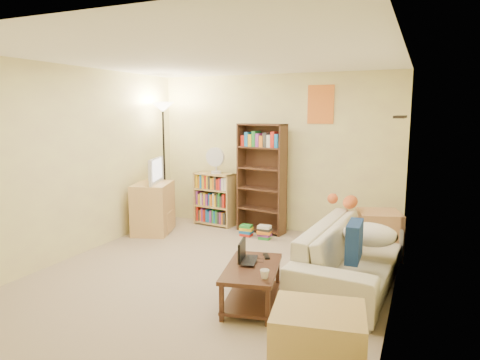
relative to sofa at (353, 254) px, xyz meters
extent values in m
plane|color=tan|center=(-1.55, -0.46, -0.33)|extent=(4.50, 4.50, 0.00)
cube|color=beige|center=(-1.55, 1.79, 0.92)|extent=(4.00, 0.04, 2.50)
cube|color=beige|center=(-1.55, -2.71, 0.92)|extent=(4.00, 0.04, 2.50)
cube|color=beige|center=(-3.55, -0.46, 0.92)|extent=(0.04, 4.50, 2.50)
cube|color=beige|center=(0.45, -0.46, 0.92)|extent=(0.04, 4.50, 2.50)
cube|color=white|center=(-1.55, -0.46, 2.17)|extent=(4.00, 4.50, 0.04)
cube|color=red|center=(-0.83, 1.78, 1.69)|extent=(0.40, 0.02, 0.58)
cube|color=black|center=(0.37, 0.84, 1.52)|extent=(0.12, 0.80, 0.03)
imported|color=beige|center=(0.00, 0.00, 0.00)|extent=(2.35, 1.17, 0.65)
cube|color=navy|center=(0.08, -0.49, 0.30)|extent=(0.14, 0.43, 0.39)
ellipsoid|color=white|center=(0.16, 0.04, 0.23)|extent=(0.60, 0.43, 0.26)
ellipsoid|color=orange|center=(-0.19, 0.87, 0.41)|extent=(0.42, 0.21, 0.17)
sphere|color=orange|center=(-0.43, 0.89, 0.43)|extent=(0.14, 0.14, 0.14)
cube|color=#482C1B|center=(-0.83, -1.00, 0.05)|extent=(0.68, 0.99, 0.04)
cube|color=#482C1B|center=(-0.83, -1.00, -0.25)|extent=(0.64, 0.94, 0.03)
cube|color=#482C1B|center=(-0.95, -1.43, -0.13)|extent=(0.04, 0.04, 0.40)
cube|color=#482C1B|center=(-0.53, -1.35, -0.13)|extent=(0.04, 0.04, 0.40)
cube|color=#482C1B|center=(-1.12, -0.66, -0.13)|extent=(0.04, 0.04, 0.40)
cube|color=#482C1B|center=(-0.70, -0.57, -0.13)|extent=(0.04, 0.04, 0.40)
imported|color=black|center=(-0.85, -0.89, 0.09)|extent=(0.43, 0.37, 0.03)
cube|color=white|center=(-0.97, -0.91, 0.19)|extent=(0.07, 0.30, 0.20)
imported|color=white|center=(-0.61, -1.24, 0.11)|extent=(0.14, 0.14, 0.08)
cube|color=black|center=(-0.79, -0.69, 0.08)|extent=(0.12, 0.16, 0.02)
cube|color=tan|center=(-3.25, 0.80, 0.07)|extent=(0.74, 0.87, 0.80)
imported|color=black|center=(-3.25, 0.80, 0.67)|extent=(0.75, 0.51, 0.40)
cube|color=#482D1B|center=(-1.68, 1.51, 0.54)|extent=(0.81, 0.38, 1.73)
cube|color=#D8B669|center=(-2.56, 1.59, 0.12)|extent=(0.72, 0.36, 0.89)
cylinder|color=silver|center=(-2.51, 1.57, 0.59)|extent=(0.18, 0.18, 0.04)
cylinder|color=silver|center=(-2.51, 1.57, 0.69)|extent=(0.02, 0.02, 0.18)
cylinder|color=silver|center=(-2.51, 1.54, 0.85)|extent=(0.32, 0.06, 0.32)
cylinder|color=black|center=(-3.28, 1.19, -0.31)|extent=(0.31, 0.31, 0.03)
cylinder|color=black|center=(-3.28, 1.19, 0.64)|extent=(0.03, 0.03, 1.94)
cone|color=#FFE9C6|center=(-3.28, 1.19, 1.66)|extent=(0.35, 0.35, 0.15)
cube|color=tan|center=(0.17, 1.03, -0.02)|extent=(0.66, 0.66, 0.61)
cube|color=tan|center=(0.06, -1.94, -0.06)|extent=(0.73, 0.64, 0.54)
cube|color=red|center=(-1.80, 1.19, -0.24)|extent=(0.21, 0.16, 0.18)
cube|color=#1966B2|center=(-1.49, 1.14, -0.22)|extent=(0.21, 0.16, 0.21)
camera|label=1|loc=(0.68, -4.74, 1.58)|focal=32.00mm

